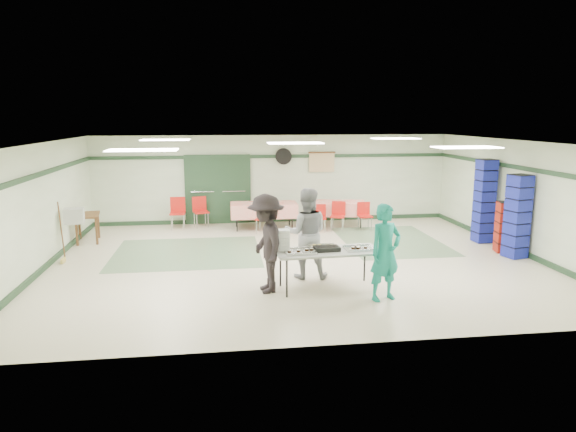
{
  "coord_description": "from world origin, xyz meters",
  "views": [
    {
      "loc": [
        -1.68,
        -11.29,
        3.26
      ],
      "look_at": [
        -0.2,
        -0.3,
        1.1
      ],
      "focal_mm": 32.0,
      "sensor_mm": 36.0,
      "label": 1
    }
  ],
  "objects": [
    {
      "name": "floor",
      "position": [
        0.0,
        0.0,
        0.0
      ],
      "size": [
        11.0,
        11.0,
        0.0
      ],
      "primitive_type": "plane",
      "color": "beige",
      "rests_on": "ground"
    },
    {
      "name": "ceiling",
      "position": [
        0.0,
        0.0,
        2.7
      ],
      "size": [
        11.0,
        11.0,
        0.0
      ],
      "primitive_type": "plane",
      "rotation": [
        3.14,
        0.0,
        0.0
      ],
      "color": "silver",
      "rests_on": "wall_back"
    },
    {
      "name": "wall_back",
      "position": [
        0.0,
        4.5,
        1.35
      ],
      "size": [
        11.0,
        0.0,
        11.0
      ],
      "primitive_type": "plane",
      "rotation": [
        1.57,
        0.0,
        0.0
      ],
      "color": "silver",
      "rests_on": "floor"
    },
    {
      "name": "wall_front",
      "position": [
        0.0,
        -4.5,
        1.35
      ],
      "size": [
        11.0,
        0.0,
        11.0
      ],
      "primitive_type": "plane",
      "rotation": [
        -1.57,
        0.0,
        0.0
      ],
      "color": "silver",
      "rests_on": "floor"
    },
    {
      "name": "wall_left",
      "position": [
        -5.5,
        0.0,
        1.35
      ],
      "size": [
        0.0,
        9.0,
        9.0
      ],
      "primitive_type": "plane",
      "rotation": [
        1.57,
        0.0,
        1.57
      ],
      "color": "silver",
      "rests_on": "floor"
    },
    {
      "name": "wall_right",
      "position": [
        5.5,
        0.0,
        1.35
      ],
      "size": [
        0.0,
        9.0,
        9.0
      ],
      "primitive_type": "plane",
      "rotation": [
        1.57,
        0.0,
        -1.57
      ],
      "color": "silver",
      "rests_on": "floor"
    },
    {
      "name": "trim_back",
      "position": [
        0.0,
        4.47,
        2.05
      ],
      "size": [
        11.0,
        0.06,
        0.1
      ],
      "primitive_type": "cube",
      "color": "#1F3923",
      "rests_on": "wall_back"
    },
    {
      "name": "baseboard_back",
      "position": [
        0.0,
        4.47,
        0.06
      ],
      "size": [
        11.0,
        0.06,
        0.12
      ],
      "primitive_type": "cube",
      "color": "#1F3923",
      "rests_on": "floor"
    },
    {
      "name": "trim_left",
      "position": [
        -5.47,
        0.0,
        2.05
      ],
      "size": [
        0.06,
        9.0,
        0.1
      ],
      "primitive_type": "cube",
      "rotation": [
        0.0,
        0.0,
        1.57
      ],
      "color": "#1F3923",
      "rests_on": "wall_back"
    },
    {
      "name": "baseboard_left",
      "position": [
        -5.47,
        0.0,
        0.06
      ],
      "size": [
        0.06,
        9.0,
        0.12
      ],
      "primitive_type": "cube",
      "rotation": [
        0.0,
        0.0,
        1.57
      ],
      "color": "#1F3923",
      "rests_on": "floor"
    },
    {
      "name": "trim_right",
      "position": [
        5.47,
        0.0,
        2.05
      ],
      "size": [
        0.06,
        9.0,
        0.1
      ],
      "primitive_type": "cube",
      "rotation": [
        0.0,
        0.0,
        1.57
      ],
      "color": "#1F3923",
      "rests_on": "wall_back"
    },
    {
      "name": "baseboard_right",
      "position": [
        5.47,
        0.0,
        0.06
      ],
      "size": [
        0.06,
        9.0,
        0.12
      ],
      "primitive_type": "cube",
      "rotation": [
        0.0,
        0.0,
        1.57
      ],
      "color": "#1F3923",
      "rests_on": "floor"
    },
    {
      "name": "green_patch_a",
      "position": [
        -2.5,
        1.0,
        0.0
      ],
      "size": [
        3.5,
        3.0,
        0.01
      ],
      "primitive_type": "cube",
      "color": "#65825F",
      "rests_on": "floor"
    },
    {
      "name": "green_patch_b",
      "position": [
        2.8,
        1.5,
        0.0
      ],
      "size": [
        2.5,
        3.5,
        0.01
      ],
      "primitive_type": "cube",
      "color": "#65825F",
      "rests_on": "floor"
    },
    {
      "name": "double_door_left",
      "position": [
        -2.2,
        4.44,
        1.05
      ],
      "size": [
        0.9,
        0.06,
        2.1
      ],
      "primitive_type": "cube",
      "color": "gray",
      "rests_on": "floor"
    },
    {
      "name": "double_door_right",
      "position": [
        -1.25,
        4.44,
        1.05
      ],
      "size": [
        0.9,
        0.06,
        2.1
      ],
      "primitive_type": "cube",
      "color": "gray",
      "rests_on": "floor"
    },
    {
      "name": "door_frame",
      "position": [
        -1.73,
        4.42,
        1.05
      ],
      "size": [
        2.0,
        0.03,
        2.15
      ],
      "primitive_type": "cube",
      "color": "#1F3923",
      "rests_on": "floor"
    },
    {
      "name": "wall_fan",
      "position": [
        0.3,
        4.44,
        2.05
      ],
      "size": [
        0.5,
        0.1,
        0.5
      ],
      "primitive_type": "cylinder",
      "rotation": [
        1.57,
        0.0,
        0.0
      ],
      "color": "black",
      "rests_on": "wall_back"
    },
    {
      "name": "scroll_banner",
      "position": [
        1.5,
        4.44,
        1.85
      ],
      "size": [
        0.8,
        0.02,
        0.6
      ],
      "primitive_type": "cube",
      "color": "#D3B484",
      "rests_on": "wall_back"
    },
    {
      "name": "serving_table",
      "position": [
        0.33,
        -2.05,
        0.72
      ],
      "size": [
        2.03,
        0.93,
        0.76
      ],
      "rotation": [
        0.0,
        0.0,
        0.06
      ],
      "color": "#BABAB4",
      "rests_on": "floor"
    },
    {
      "name": "sheet_tray_right",
      "position": [
        0.93,
        -2.06,
        0.77
      ],
      "size": [
        0.57,
        0.45,
        0.02
      ],
      "primitive_type": "cube",
      "rotation": [
        0.0,
        0.0,
        0.06
      ],
      "color": "silver",
      "rests_on": "serving_table"
    },
    {
      "name": "sheet_tray_mid",
      "position": [
        0.25,
        -1.89,
        0.77
      ],
      "size": [
        0.59,
        0.46,
        0.02
      ],
      "primitive_type": "cube",
      "rotation": [
        0.0,
        0.0,
        0.06
      ],
      "color": "silver",
      "rests_on": "serving_table"
    },
    {
      "name": "sheet_tray_left",
      "position": [
        -0.22,
        -2.14,
        0.77
      ],
      "size": [
        0.6,
        0.47,
        0.02
      ],
      "primitive_type": "cube",
      "rotation": [
        0.0,
        0.0,
        0.06
      ],
      "color": "silver",
      "rests_on": "serving_table"
    },
    {
      "name": "baking_pan",
      "position": [
        0.3,
        -2.06,
        0.8
      ],
      "size": [
        0.49,
        0.32,
        0.08
      ],
      "primitive_type": "cube",
      "rotation": [
        0.0,
        0.0,
        0.06
      ],
      "color": "black",
      "rests_on": "serving_table"
    },
    {
      "name": "foam_box_stack",
      "position": [
        -0.51,
        -1.95,
        0.96
      ],
      "size": [
        0.23,
        0.21,
        0.4
      ],
      "primitive_type": "cube",
      "rotation": [
        0.0,
        0.0,
        0.06
      ],
      "color": "white",
      "rests_on": "serving_table"
    },
    {
      "name": "volunteer_teal",
      "position": [
        1.22,
        -2.76,
        0.88
      ],
      "size": [
        0.74,
        0.61,
        1.75
      ],
      "primitive_type": "imported",
      "rotation": [
        0.0,
        0.0,
        0.34
      ],
      "color": "#159083",
      "rests_on": "floor"
    },
    {
      "name": "volunteer_grey",
      "position": [
        0.04,
        -1.28,
        0.93
      ],
      "size": [
        0.99,
        0.82,
        1.85
      ],
      "primitive_type": "imported",
      "rotation": [
        0.0,
        0.0,
        3.01
      ],
      "color": "gray",
      "rests_on": "floor"
    },
    {
      "name": "volunteer_dark",
      "position": [
        -0.85,
        -2.04,
        0.93
      ],
      "size": [
        0.84,
        1.28,
        1.86
      ],
      "primitive_type": "imported",
      "rotation": [
        0.0,
        0.0,
        -1.44
      ],
      "color": "black",
      "rests_on": "floor"
    },
    {
      "name": "dining_table_a",
      "position": [
        1.79,
        3.52,
        0.57
      ],
      "size": [
        1.76,
        1.0,
        0.77
      ],
      "rotation": [
        0.0,
        0.0,
        -0.16
      ],
      "color": "red",
      "rests_on": "floor"
    },
    {
      "name": "dining_table_b",
      "position": [
        -0.41,
        3.52,
        0.57
      ],
      "size": [
        1.93,
        0.87,
        0.77
      ],
      "rotation": [
        0.0,
        0.0,
        -0.01
      ],
      "color": "red",
      "rests_on": "floor"
    },
    {
      "name": "chair_a",
      "position": [
        1.7,
        2.94,
        0.52
      ],
      "size": [
        0.51,
        0.51,
        0.85
      ],
      "rotation": [
        0.0,
        0.0,
        -0.37
      ],
      "color": "red",
      "rests_on": "floor"
    },
    {
      "name": "chair_b",
      "position": [
        1.16,
        2.94,
        0.47
      ],
      "size": [
        0.42,
        0.42,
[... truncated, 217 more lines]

